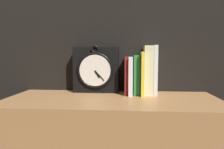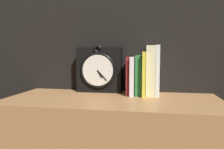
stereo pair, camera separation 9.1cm
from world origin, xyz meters
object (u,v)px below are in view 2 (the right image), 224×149
clock (99,70)px  book_slot3_yellow (144,73)px  book_slot4_cream (151,70)px  book_slot2_green (139,75)px  book_slot0_maroon (129,75)px  book_slot1_white (133,76)px  book_slot5_white (157,70)px

clock → book_slot3_yellow: (0.22, -0.04, -0.01)m
clock → book_slot4_cream: 0.25m
clock → book_slot2_green: size_ratio=1.26×
book_slot3_yellow → book_slot2_green: bearing=151.0°
book_slot3_yellow → book_slot0_maroon: bearing=169.2°
book_slot1_white → book_slot5_white: (0.11, 0.01, 0.03)m
clock → book_slot0_maroon: (0.15, -0.03, -0.02)m
clock → book_slot1_white: clock is taller
clock → book_slot2_green: 0.20m
book_slot2_green → book_slot3_yellow: book_slot3_yellow is taller
book_slot4_cream → book_slot1_white: bearing=-172.7°
book_slot0_maroon → book_slot4_cream: bearing=1.5°
book_slot0_maroon → book_slot1_white: size_ratio=1.01×
book_slot1_white → book_slot2_green: bearing=15.9°
book_slot3_yellow → book_slot4_cream: bearing=29.0°
clock → book_slot2_green: clock is taller
book_slot0_maroon → book_slot1_white: 0.02m
book_slot0_maroon → book_slot4_cream: (0.10, 0.00, 0.03)m
book_slot2_green → book_slot4_cream: size_ratio=0.81×
book_slot0_maroon → book_slot5_white: book_slot5_white is taller
book_slot0_maroon → clock: bearing=169.7°
book_slot1_white → book_slot2_green: (0.03, 0.01, 0.00)m
book_slot2_green → book_slot3_yellow: size_ratio=0.92×
book_slot1_white → book_slot5_white: book_slot5_white is taller
clock → book_slot1_white: 0.17m
book_slot4_cream → book_slot5_white: (0.03, -0.00, 0.00)m
clock → book_slot5_white: bearing=-5.1°
book_slot3_yellow → book_slot4_cream: (0.03, 0.02, 0.01)m
book_slot0_maroon → book_slot4_cream: size_ratio=0.78×
clock → book_slot3_yellow: size_ratio=1.16×
book_slot3_yellow → clock: bearing=169.5°
book_slot4_cream → book_slot5_white: 0.03m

